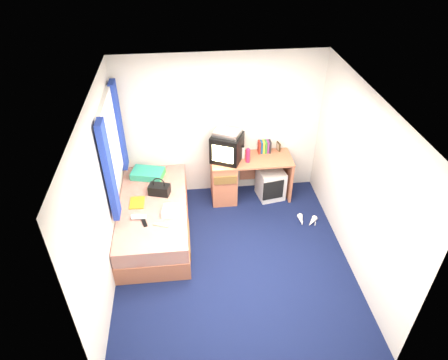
{
  "coord_description": "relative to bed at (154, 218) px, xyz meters",
  "views": [
    {
      "loc": [
        -0.54,
        -3.87,
        4.21
      ],
      "look_at": [
        -0.05,
        0.7,
        0.89
      ],
      "focal_mm": 32.0,
      "sensor_mm": 36.0,
      "label": 1
    }
  ],
  "objects": [
    {
      "name": "magazine",
      "position": [
        -0.22,
        0.04,
        0.28
      ],
      "size": [
        0.22,
        0.28,
        0.01
      ],
      "primitive_type": "cube",
      "rotation": [
        0.0,
        0.0,
        -0.02
      ],
      "color": "yellow",
      "rests_on": "bed"
    },
    {
      "name": "picture_frame",
      "position": [
        2.04,
        0.93,
        0.55
      ],
      "size": [
        0.05,
        0.12,
        0.14
      ],
      "primitive_type": "cube",
      "rotation": [
        0.0,
        0.0,
        0.22
      ],
      "color": "#332411",
      "rests_on": "desk"
    },
    {
      "name": "bed",
      "position": [
        0.0,
        0.0,
        0.0
      ],
      "size": [
        1.01,
        2.0,
        0.54
      ],
      "color": "#BD704F",
      "rests_on": "ground"
    },
    {
      "name": "ground",
      "position": [
        1.1,
        -0.7,
        -0.27
      ],
      "size": [
        3.4,
        3.4,
        0.0
      ],
      "primitive_type": "plane",
      "color": "#0C1438",
      "rests_on": "ground"
    },
    {
      "name": "water_bottle",
      "position": [
        -0.17,
        -0.31,
        0.31
      ],
      "size": [
        0.2,
        0.09,
        0.07
      ],
      "primitive_type": "cylinder",
      "rotation": [
        0.0,
        1.57,
        -0.08
      ],
      "color": "white",
      "rests_on": "bed"
    },
    {
      "name": "handbag",
      "position": [
        0.1,
        0.23,
        0.36
      ],
      "size": [
        0.34,
        0.25,
        0.29
      ],
      "rotation": [
        0.0,
        0.0,
        -0.28
      ],
      "color": "black",
      "rests_on": "bed"
    },
    {
      "name": "vcr",
      "position": [
        1.17,
        0.74,
        0.96
      ],
      "size": [
        0.48,
        0.43,
        0.07
      ],
      "primitive_type": "cube",
      "rotation": [
        0.0,
        0.0,
        -0.47
      ],
      "color": "#AAAAAC",
      "rests_on": "crt_tv"
    },
    {
      "name": "book_row",
      "position": [
        1.8,
        0.9,
        0.58
      ],
      "size": [
        0.2,
        0.13,
        0.2
      ],
      "color": "maroon",
      "rests_on": "desk"
    },
    {
      "name": "white_heels",
      "position": [
        2.34,
        -0.06,
        -0.23
      ],
      "size": [
        0.32,
        0.28,
        0.09
      ],
      "color": "white",
      "rests_on": "ground"
    },
    {
      "name": "storage_cube",
      "position": [
        1.9,
        0.68,
        -0.01
      ],
      "size": [
        0.47,
        0.47,
        0.51
      ],
      "primitive_type": "cube",
      "rotation": [
        0.0,
        0.0,
        0.17
      ],
      "color": "silver",
      "rests_on": "ground"
    },
    {
      "name": "window_assembly",
      "position": [
        -0.45,
        0.2,
        1.15
      ],
      "size": [
        0.11,
        1.42,
        1.4
      ],
      "color": "silver",
      "rests_on": "room_shell"
    },
    {
      "name": "towel",
      "position": [
        0.3,
        -0.26,
        0.32
      ],
      "size": [
        0.31,
        0.27,
        0.09
      ],
      "primitive_type": "cube",
      "rotation": [
        0.0,
        0.0,
        -0.17
      ],
      "color": "white",
      "rests_on": "bed"
    },
    {
      "name": "crt_tv",
      "position": [
        1.17,
        0.74,
        0.7
      ],
      "size": [
        0.57,
        0.56,
        0.44
      ],
      "rotation": [
        0.0,
        0.0,
        -0.43
      ],
      "color": "black",
      "rests_on": "desk"
    },
    {
      "name": "colour_swatch_fan",
      "position": [
        0.13,
        -0.48,
        0.28
      ],
      "size": [
        0.23,
        0.13,
        0.01
      ],
      "primitive_type": "cube",
      "rotation": [
        0.0,
        0.0,
        -0.35
      ],
      "color": "gold",
      "rests_on": "bed"
    },
    {
      "name": "aerosol_can",
      "position": [
        1.43,
        0.76,
        0.58
      ],
      "size": [
        0.07,
        0.07,
        0.2
      ],
      "primitive_type": "cylinder",
      "rotation": [
        0.0,
        0.0,
        -0.23
      ],
      "color": "silver",
      "rests_on": "desk"
    },
    {
      "name": "pillow",
      "position": [
        -0.09,
        0.7,
        0.33
      ],
      "size": [
        0.56,
        0.43,
        0.11
      ],
      "primitive_type": "cube",
      "rotation": [
        0.0,
        0.0,
        -0.25
      ],
      "color": "#1B7EB0",
      "rests_on": "bed"
    },
    {
      "name": "desk",
      "position": [
        1.29,
        0.74,
        0.14
      ],
      "size": [
        1.3,
        0.55,
        0.75
      ],
      "color": "#BD704F",
      "rests_on": "ground"
    },
    {
      "name": "pink_water_bottle",
      "position": [
        1.49,
        0.64,
        0.59
      ],
      "size": [
        0.09,
        0.09,
        0.22
      ],
      "primitive_type": "cylinder",
      "rotation": [
        0.0,
        0.0,
        0.26
      ],
      "color": "#F1224A",
      "rests_on": "desk"
    },
    {
      "name": "room_shell",
      "position": [
        1.1,
        -0.7,
        1.18
      ],
      "size": [
        3.4,
        3.4,
        3.4
      ],
      "color": "white",
      "rests_on": "ground"
    },
    {
      "name": "remote_control",
      "position": [
        -0.09,
        -0.41,
        0.28
      ],
      "size": [
        0.09,
        0.17,
        0.02
      ],
      "primitive_type": "cube",
      "rotation": [
        0.0,
        0.0,
        0.3
      ],
      "color": "black",
      "rests_on": "bed"
    }
  ]
}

